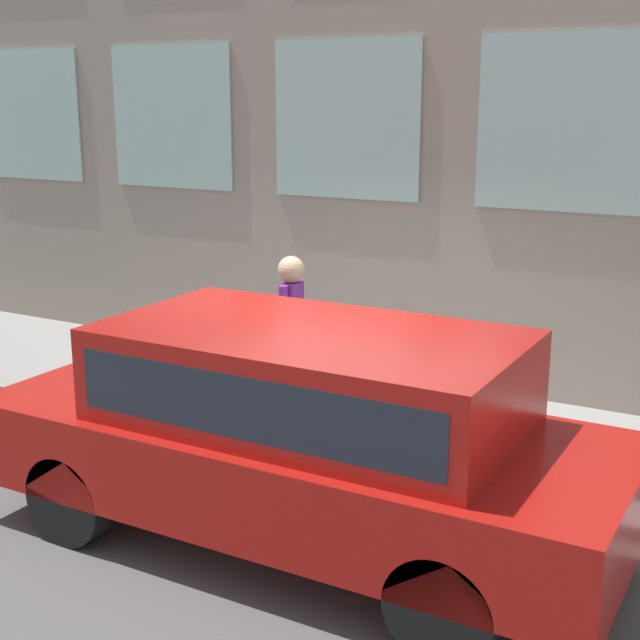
# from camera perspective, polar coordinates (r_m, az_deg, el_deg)

# --- Properties ---
(ground_plane) EXTENTS (80.00, 80.00, 0.00)m
(ground_plane) POSITION_cam_1_polar(r_m,az_deg,el_deg) (8.01, 0.94, -9.85)
(ground_plane) COLOR #514F4C
(sidewalk) EXTENTS (2.50, 60.00, 0.13)m
(sidewalk) POSITION_cam_1_polar(r_m,az_deg,el_deg) (9.02, 4.75, -6.62)
(sidewalk) COLOR gray
(sidewalk) RESTS_ON ground_plane
(fire_hydrant) EXTENTS (0.33, 0.44, 0.87)m
(fire_hydrant) POSITION_cam_1_polar(r_m,az_deg,el_deg) (8.45, 1.89, -4.37)
(fire_hydrant) COLOR #2D7260
(fire_hydrant) RESTS_ON sidewalk
(person) EXTENTS (0.40, 0.26, 1.64)m
(person) POSITION_cam_1_polar(r_m,az_deg,el_deg) (8.70, -1.83, -0.13)
(person) COLOR navy
(person) RESTS_ON sidewalk
(parked_truck_red_near) EXTENTS (1.86, 4.77, 1.67)m
(parked_truck_red_near) POSITION_cam_1_polar(r_m,az_deg,el_deg) (6.48, -1.09, -6.62)
(parked_truck_red_near) COLOR black
(parked_truck_red_near) RESTS_ON ground_plane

